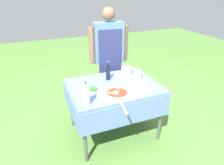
{
  "coord_description": "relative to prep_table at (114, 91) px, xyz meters",
  "views": [
    {
      "loc": [
        -0.87,
        -2.08,
        1.87
      ],
      "look_at": [
        -0.02,
        0.0,
        0.78
      ],
      "focal_mm": 32.0,
      "sensor_mm": 36.0,
      "label": 1
    }
  ],
  "objects": [
    {
      "name": "ground_plane",
      "position": [
        0.0,
        0.0,
        -0.66
      ],
      "size": [
        12.0,
        12.0,
        0.0
      ],
      "primitive_type": "plane",
      "color": "#517F38"
    },
    {
      "name": "prep_table",
      "position": [
        0.0,
        0.0,
        0.0
      ],
      "size": [
        1.13,
        0.87,
        0.74
      ],
      "color": "#607AB7",
      "rests_on": "ground"
    },
    {
      "name": "person_cook",
      "position": [
        0.19,
        0.66,
        0.3
      ],
      "size": [
        0.6,
        0.24,
        1.61
      ],
      "rotation": [
        0.0,
        0.0,
        3.03
      ],
      "color": "#4C4C51",
      "rests_on": "ground"
    },
    {
      "name": "pizza_on_peel",
      "position": [
        -0.06,
        -0.25,
        0.1
      ],
      "size": [
        0.38,
        0.6,
        0.05
      ],
      "rotation": [
        0.0,
        0.0,
        -0.18
      ],
      "color": "tan",
      "rests_on": "prep_table"
    },
    {
      "name": "oil_bottle",
      "position": [
        -0.01,
        0.18,
        0.19
      ],
      "size": [
        0.06,
        0.06,
        0.26
      ],
      "color": "black",
      "rests_on": "prep_table"
    },
    {
      "name": "water_bottle",
      "position": [
        -0.44,
        -0.32,
        0.21
      ],
      "size": [
        0.07,
        0.07,
        0.27
      ],
      "color": "silver",
      "rests_on": "prep_table"
    },
    {
      "name": "herb_container",
      "position": [
        -0.3,
        -0.03,
        0.11
      ],
      "size": [
        0.19,
        0.17,
        0.04
      ],
      "rotation": [
        0.0,
        0.0,
        -0.29
      ],
      "color": "silver",
      "rests_on": "prep_table"
    },
    {
      "name": "mixing_tub",
      "position": [
        0.31,
        0.27,
        0.13
      ],
      "size": [
        0.15,
        0.15,
        0.09
      ],
      "primitive_type": "cylinder",
      "color": "silver",
      "rests_on": "prep_table"
    },
    {
      "name": "plate_stack",
      "position": [
        0.25,
        -0.2,
        0.1
      ],
      "size": [
        0.25,
        0.25,
        0.03
      ],
      "color": "white",
      "rests_on": "prep_table"
    },
    {
      "name": "sauce_jar",
      "position": [
        0.38,
        0.07,
        0.14
      ],
      "size": [
        0.1,
        0.1,
        0.12
      ],
      "color": "silver",
      "rests_on": "prep_table"
    }
  ]
}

